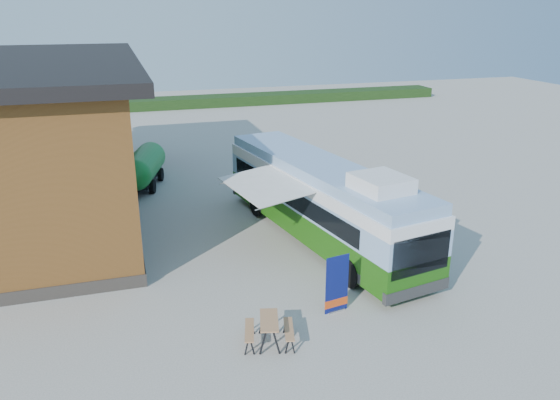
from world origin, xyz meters
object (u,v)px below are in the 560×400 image
object	(u,v)px
person_a	(268,193)
person_b	(270,180)
bus	(321,198)
picnic_table	(269,326)
slurry_tanker	(144,166)
banner	(337,289)

from	to	relation	value
person_a	person_b	xyz separation A→B (m)	(0.83, 2.55, -0.17)
person_a	person_b	bearing A→B (deg)	60.42
bus	picnic_table	bearing A→B (deg)	-132.06
picnic_table	slurry_tanker	bearing A→B (deg)	112.87
banner	person_b	bearing A→B (deg)	74.01
bus	person_b	bearing A→B (deg)	83.53
picnic_table	person_a	xyz separation A→B (m)	(3.08, 11.10, 0.36)
banner	person_b	world-z (taller)	banner
person_a	person_b	world-z (taller)	person_a
banner	slurry_tanker	world-z (taller)	slurry_tanker
person_b	person_a	bearing A→B (deg)	-3.35
person_b	banner	bearing A→B (deg)	9.11
person_b	bus	bearing A→B (deg)	18.63
banner	picnic_table	bearing A→B (deg)	-167.25
picnic_table	person_a	world-z (taller)	person_a
picnic_table	slurry_tanker	size ratio (longest dim) A/B	0.31
banner	slurry_tanker	bearing A→B (deg)	97.98
banner	person_a	world-z (taller)	banner
person_b	slurry_tanker	bearing A→B (deg)	-102.77
person_a	slurry_tanker	world-z (taller)	slurry_tanker
picnic_table	person_b	bearing A→B (deg)	88.24
bus	slurry_tanker	bearing A→B (deg)	114.53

